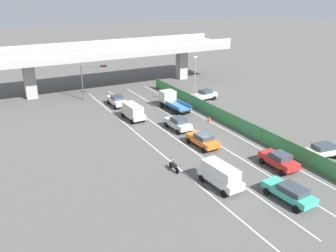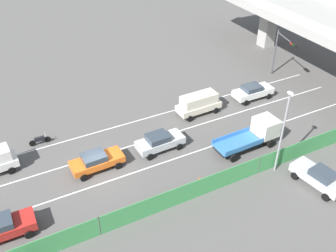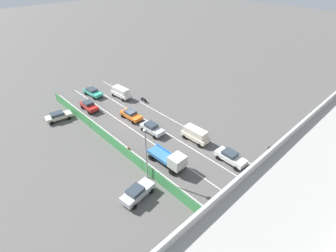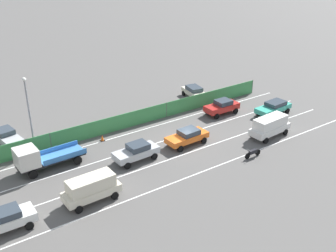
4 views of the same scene
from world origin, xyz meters
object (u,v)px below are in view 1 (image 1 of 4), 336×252
object	(u,v)px
car_taxi_orange	(203,139)
car_van_cream	(133,111)
car_sedan_silver	(178,123)
flatbed_truck_blue	(171,100)
car_van_white	(220,174)
traffic_light	(91,75)
car_hatchback_white	(117,100)
parked_wagon_silver	(204,95)
parked_sedan_cream	(322,150)
traffic_cone	(209,119)
street_lamp	(195,77)
car_taxi_teal	(290,192)
car_sedan_red	(279,160)
motorcycle	(174,166)

from	to	relation	value
car_taxi_orange	car_van_cream	distance (m)	12.63
car_sedan_silver	flatbed_truck_blue	world-z (taller)	flatbed_truck_blue
car_taxi_orange	car_van_white	distance (m)	8.90
car_van_cream	traffic_light	size ratio (longest dim) A/B	0.83
car_hatchback_white	car_taxi_orange	distance (m)	19.15
car_van_cream	flatbed_truck_blue	size ratio (longest dim) A/B	0.75
car_van_white	car_van_cream	bearing A→B (deg)	89.89
car_sedan_silver	car_van_white	xyz separation A→B (m)	(-3.60, -14.07, 0.31)
parked_wagon_silver	parked_sedan_cream	bearing A→B (deg)	-91.34
parked_sedan_cream	traffic_cone	size ratio (longest dim) A/B	6.88
parked_sedan_cream	parked_wagon_silver	size ratio (longest dim) A/B	0.98
street_lamp	traffic_light	bearing A→B (deg)	138.76
parked_wagon_silver	car_taxi_teal	bearing A→B (deg)	-109.40
traffic_light	car_sedan_silver	bearing A→B (deg)	-73.17
car_taxi_teal	traffic_light	size ratio (longest dim) A/B	0.86
car_taxi_orange	car_taxi_teal	size ratio (longest dim) A/B	0.95
car_sedan_red	car_hatchback_white	bearing A→B (deg)	104.72
car_taxi_teal	car_van_white	world-z (taller)	car_van_white
car_taxi_orange	street_lamp	bearing A→B (deg)	61.73
motorcycle	street_lamp	xyz separation A→B (m)	(12.85, 16.80, 4.14)
car_van_cream	parked_wagon_silver	size ratio (longest dim) A/B	1.01
motorcycle	traffic_cone	world-z (taller)	motorcycle
street_lamp	traffic_cone	bearing A→B (deg)	-103.69
car_van_white	car_sedan_red	xyz separation A→B (m)	(7.33, 0.15, -0.31)
car_taxi_teal	flatbed_truck_blue	size ratio (longest dim) A/B	0.77
car_van_white	motorcycle	world-z (taller)	car_van_white
car_hatchback_white	car_van_white	world-z (taller)	car_van_white
car_sedan_red	traffic_light	xyz separation A→B (m)	(-9.30, 32.34, 3.07)
flatbed_truck_blue	parked_sedan_cream	distance (m)	23.29
car_van_cream	flatbed_truck_blue	distance (m)	7.21
car_van_cream	car_sedan_silver	bearing A→B (deg)	-60.34
parked_wagon_silver	street_lamp	size ratio (longest dim) A/B	0.60
car_sedan_red	street_lamp	bearing A→B (deg)	81.21
car_van_cream	street_lamp	size ratio (longest dim) A/B	0.61
car_hatchback_white	street_lamp	xyz separation A→B (m)	(10.36, -5.60, 3.68)
car_hatchback_white	car_sedan_silver	size ratio (longest dim) A/B	1.02
car_hatchback_white	flatbed_truck_blue	world-z (taller)	flatbed_truck_blue
car_sedan_silver	flatbed_truck_blue	distance (m)	8.84
car_hatchback_white	car_van_white	distance (m)	27.06
car_hatchback_white	car_sedan_silver	bearing A→B (deg)	-75.58
car_taxi_orange	car_van_white	world-z (taller)	car_van_white
car_hatchback_white	car_sedan_red	size ratio (longest dim) A/B	1.05
car_taxi_orange	flatbed_truck_blue	size ratio (longest dim) A/B	0.73
car_taxi_orange	traffic_cone	world-z (taller)	car_taxi_orange
motorcycle	car_sedan_red	bearing A→B (deg)	-25.23
car_taxi_teal	traffic_light	distance (m)	37.84
motorcycle	traffic_light	bearing A→B (deg)	89.48
parked_sedan_cream	car_van_white	bearing A→B (deg)	178.88
traffic_cone	parked_sedan_cream	bearing A→B (deg)	-75.05
car_hatchback_white	parked_sedan_cream	size ratio (longest dim) A/B	0.99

